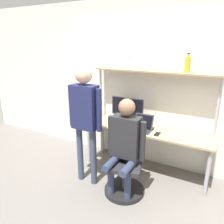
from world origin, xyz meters
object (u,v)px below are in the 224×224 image
at_px(monitor, 127,109).
at_px(bottle_clear, 129,64).
at_px(person_standing, 85,111).
at_px(laptop, 143,126).
at_px(cell_phone, 157,134).
at_px(bottle_amber, 188,64).
at_px(office_chair, 125,173).
at_px(person_seated, 125,141).

relative_size(monitor, bottle_clear, 2.98).
bearing_deg(person_standing, bottle_clear, 73.45).
relative_size(laptop, bottle_clear, 1.59).
distance_m(laptop, bottle_clear, 1.00).
xyz_separation_m(monitor, bottle_clear, (-0.00, 0.05, 0.73)).
bearing_deg(person_standing, cell_phone, 32.15).
relative_size(bottle_clear, bottle_amber, 0.70).
bearing_deg(cell_phone, bottle_amber, 50.26).
xyz_separation_m(monitor, office_chair, (0.33, -0.77, -0.69)).
distance_m(cell_phone, person_standing, 1.10).
bearing_deg(monitor, office_chair, -66.44).
xyz_separation_m(person_standing, bottle_amber, (1.15, 0.88, 0.62)).
height_order(person_seated, person_standing, person_standing).
relative_size(office_chair, bottle_amber, 3.43).
height_order(bottle_clear, bottle_amber, bottle_amber).
bearing_deg(laptop, person_seated, -91.80).
height_order(cell_phone, person_seated, person_seated).
bearing_deg(monitor, person_seated, -67.15).
distance_m(monitor, bottle_amber, 1.17).
bearing_deg(office_chair, monitor, 113.56).
distance_m(monitor, office_chair, 1.08).
distance_m(monitor, bottle_clear, 0.73).
height_order(office_chair, person_seated, person_seated).
height_order(cell_phone, bottle_amber, bottle_amber).
xyz_separation_m(laptop, office_chair, (-0.03, -0.56, -0.52)).
bearing_deg(laptop, monitor, 149.79).
relative_size(person_seated, person_standing, 0.78).
xyz_separation_m(office_chair, bottle_clear, (-0.34, 0.81, 1.42)).
bearing_deg(cell_phone, laptop, 165.13).
height_order(monitor, office_chair, monitor).
bearing_deg(person_standing, person_seated, 1.50).
xyz_separation_m(laptop, cell_phone, (0.25, -0.07, -0.06)).
height_order(laptop, cell_phone, laptop).
relative_size(cell_phone, office_chair, 0.16).
xyz_separation_m(cell_phone, bottle_clear, (-0.62, 0.33, 0.95)).
relative_size(cell_phone, person_standing, 0.09).
height_order(laptop, bottle_amber, bottle_amber).
relative_size(laptop, bottle_amber, 1.12).
bearing_deg(cell_phone, bottle_clear, 152.27).
bearing_deg(person_standing, laptop, 44.67).
bearing_deg(cell_phone, monitor, 155.67).
bearing_deg(monitor, bottle_clear, 94.48).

